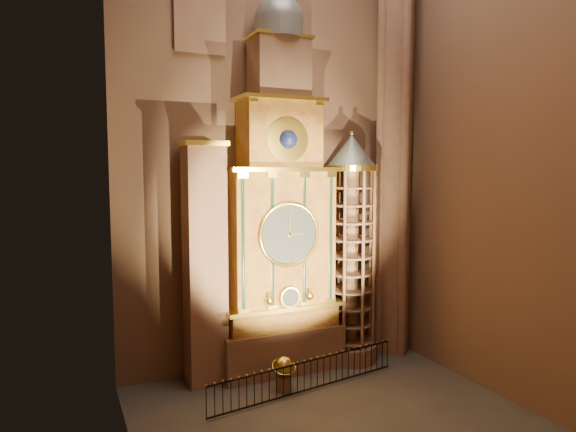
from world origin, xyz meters
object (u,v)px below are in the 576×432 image
astronomical_clock (280,223)px  celestial_globe (284,371)px  portrait_tower (205,263)px  iron_railing (308,376)px  stair_turret (350,250)px

astronomical_clock → celestial_globe: (-0.75, -2.16, -5.81)m
astronomical_clock → portrait_tower: bearing=179.7°
astronomical_clock → iron_railing: size_ratio=1.89×
portrait_tower → celestial_globe: portrait_tower is taller
stair_turret → celestial_globe: (-4.25, -1.89, -4.40)m
portrait_tower → celestial_globe: (2.65, -2.17, -4.28)m
stair_turret → celestial_globe: size_ratio=7.47×
celestial_globe → stair_turret: bearing=24.0°
portrait_tower → iron_railing: size_ratio=1.15×
stair_turret → astronomical_clock: bearing=175.7°
celestial_globe → iron_railing: bearing=-30.5°
portrait_tower → iron_railing: 6.26m
astronomical_clock → iron_railing: bearing=-88.2°
iron_railing → celestial_globe: bearing=149.5°
astronomical_clock → portrait_tower: size_ratio=1.64×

